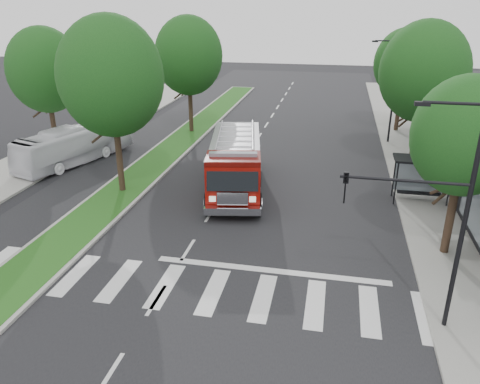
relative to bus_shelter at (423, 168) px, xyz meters
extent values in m
plane|color=black|center=(-11.20, -8.15, -2.04)|extent=(140.00, 140.00, 0.00)
cube|color=gray|center=(1.30, 1.85, -1.96)|extent=(5.00, 80.00, 0.15)
cube|color=gray|center=(-25.70, 1.85, -1.96)|extent=(5.00, 80.00, 0.15)
cube|color=gray|center=(-17.20, 9.85, -1.97)|extent=(3.00, 50.00, 0.14)
cube|color=#204914|center=(-17.20, 9.85, -1.89)|extent=(2.60, 49.50, 0.02)
cylinder|color=black|center=(-1.40, -0.75, -0.79)|extent=(0.08, 0.08, 2.50)
cylinder|color=black|center=(1.40, -0.75, -0.79)|extent=(0.08, 0.08, 2.50)
cylinder|color=black|center=(-1.40, 0.45, -0.79)|extent=(0.08, 0.08, 2.50)
cylinder|color=black|center=(1.40, 0.45, -0.79)|extent=(0.08, 0.08, 2.50)
cube|color=black|center=(0.00, -0.15, 0.51)|extent=(3.20, 1.60, 0.12)
cube|color=#8C99A5|center=(0.00, 0.55, -0.74)|extent=(2.80, 0.04, 1.80)
cube|color=black|center=(0.00, -0.15, -1.49)|extent=(2.40, 0.40, 0.08)
cylinder|color=black|center=(0.30, -6.15, -0.17)|extent=(0.36, 0.36, 3.74)
ellipsoid|color=#0E3613|center=(0.30, -6.15, 3.49)|extent=(4.40, 4.40, 5.06)
cylinder|color=black|center=(0.30, 5.85, 0.16)|extent=(0.36, 0.36, 4.40)
ellipsoid|color=#0E3613|center=(0.30, 5.85, 4.46)|extent=(5.60, 5.60, 6.44)
cylinder|color=black|center=(0.30, 15.85, -0.06)|extent=(0.36, 0.36, 3.96)
ellipsoid|color=#0E3613|center=(0.30, 15.85, 3.81)|extent=(5.00, 5.00, 5.75)
cylinder|color=black|center=(-17.20, -2.15, 0.27)|extent=(0.36, 0.36, 4.62)
ellipsoid|color=#0E3613|center=(-17.20, -2.15, 4.79)|extent=(5.80, 5.80, 6.67)
cylinder|color=black|center=(-17.20, 11.85, 0.16)|extent=(0.36, 0.36, 4.40)
ellipsoid|color=#0E3613|center=(-17.20, 11.85, 4.46)|extent=(5.60, 5.60, 6.44)
cylinder|color=black|center=(-25.20, 3.85, 0.05)|extent=(0.36, 0.36, 4.18)
ellipsoid|color=#0E3613|center=(-25.20, 3.85, 4.14)|extent=(5.20, 5.20, 5.98)
cylinder|color=black|center=(-0.70, -11.65, 1.96)|extent=(0.16, 0.16, 8.00)
cylinder|color=black|center=(-1.60, -11.65, 5.86)|extent=(1.80, 0.10, 0.10)
cube|color=black|center=(-2.50, -11.65, 5.81)|extent=(0.45, 0.20, 0.12)
cylinder|color=black|center=(-2.70, -11.65, 3.36)|extent=(4.00, 0.10, 0.10)
imported|color=black|center=(-4.50, -11.65, 2.96)|extent=(0.18, 0.22, 1.10)
cylinder|color=black|center=(-0.70, 11.85, 1.96)|extent=(0.16, 0.16, 8.00)
cylinder|color=black|center=(-1.60, 11.85, 5.86)|extent=(1.80, 0.10, 0.10)
cube|color=black|center=(-2.50, 11.85, 5.81)|extent=(0.45, 0.20, 0.12)
cube|color=#500804|center=(-10.67, -0.17, -1.47)|extent=(4.52, 9.91, 0.28)
cube|color=maroon|center=(-10.83, 0.72, -0.28)|extent=(4.11, 7.67, 2.27)
cube|color=maroon|center=(-10.04, -3.64, -0.28)|extent=(3.17, 2.53, 2.39)
cube|color=#B2B2B7|center=(-10.83, 0.72, 0.92)|extent=(4.11, 7.67, 0.14)
cylinder|color=#B2B2B7|center=(-11.84, 0.54, 1.15)|extent=(1.34, 6.73, 0.11)
cylinder|color=#B2B2B7|center=(-9.83, 0.91, 1.15)|extent=(1.34, 6.73, 0.11)
cube|color=silver|center=(-9.80, -4.93, -1.36)|extent=(2.98, 0.92, 0.40)
cube|color=#8C99A5|center=(-10.04, -3.64, 1.26)|extent=(2.53, 0.84, 0.20)
cylinder|color=black|center=(-11.26, -4.21, -1.41)|extent=(0.62, 1.30, 1.25)
cylinder|color=black|center=(-8.69, -3.74, -1.41)|extent=(0.62, 1.30, 1.25)
cylinder|color=black|center=(-12.12, 0.49, -1.41)|extent=(0.62, 1.30, 1.25)
cylinder|color=black|center=(-9.55, 0.96, -1.41)|extent=(0.62, 1.30, 1.25)
cylinder|color=black|center=(-12.61, 3.17, -1.41)|extent=(0.62, 1.30, 1.25)
cylinder|color=black|center=(-10.04, 3.64, -1.41)|extent=(0.62, 1.30, 1.25)
imported|color=white|center=(-22.78, 2.46, -0.74)|extent=(4.91, 9.56, 2.60)
camera|label=1|loc=(-5.00, -26.23, 8.63)|focal=35.00mm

